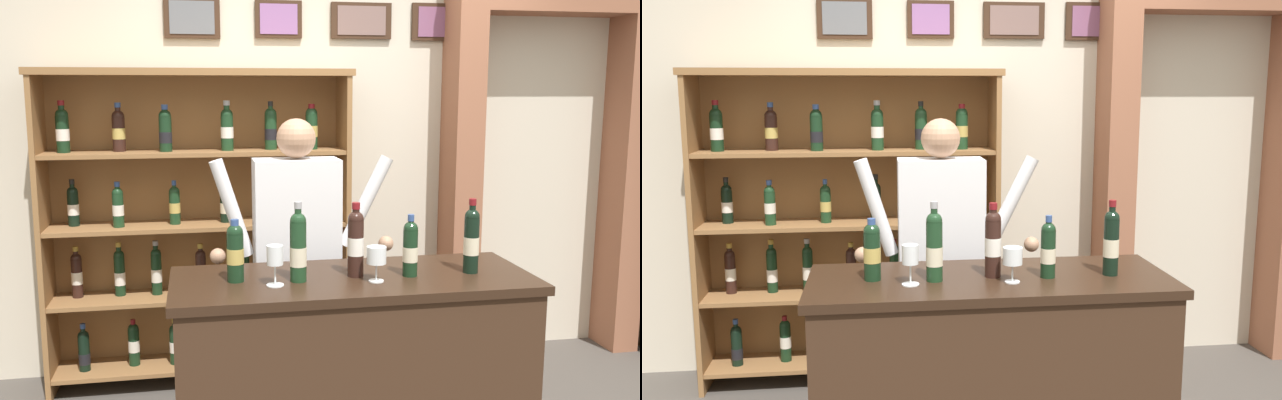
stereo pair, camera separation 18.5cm
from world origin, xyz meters
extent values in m
cube|color=beige|center=(0.00, 1.56, 1.69)|extent=(12.00, 0.16, 3.39)
cube|color=#382316|center=(-0.83, 1.47, 2.21)|extent=(0.33, 0.02, 0.24)
cube|color=slate|center=(-0.83, 1.45, 2.21)|extent=(0.27, 0.01, 0.19)
cube|color=#382316|center=(-0.31, 1.47, 2.21)|extent=(0.29, 0.02, 0.23)
cube|color=#895A96|center=(-0.31, 1.45, 2.21)|extent=(0.23, 0.01, 0.18)
cube|color=#382316|center=(0.21, 1.47, 2.21)|extent=(0.39, 0.02, 0.22)
cube|color=#755954|center=(0.21, 1.45, 2.21)|extent=(0.31, 0.01, 0.18)
cube|color=#382316|center=(0.73, 1.47, 2.21)|extent=(0.38, 0.02, 0.23)
cube|color=#7E4C6F|center=(0.73, 1.45, 2.21)|extent=(0.30, 0.01, 0.19)
cube|color=olive|center=(-1.71, 1.25, 0.95)|extent=(0.03, 0.34, 1.90)
cube|color=olive|center=(0.05, 1.25, 0.95)|extent=(0.03, 0.34, 1.90)
cube|color=olive|center=(-0.83, 1.41, 0.95)|extent=(1.79, 0.02, 1.90)
cube|color=olive|center=(-0.83, 1.25, 0.12)|extent=(1.73, 0.33, 0.02)
cylinder|color=black|center=(-1.52, 1.22, 0.24)|extent=(0.07, 0.07, 0.21)
sphere|color=black|center=(-1.52, 1.22, 0.35)|extent=(0.06, 0.06, 0.06)
cylinder|color=black|center=(-1.52, 1.22, 0.38)|extent=(0.03, 0.03, 0.08)
cylinder|color=navy|center=(-1.52, 1.22, 0.41)|extent=(0.03, 0.03, 0.03)
cylinder|color=black|center=(-1.52, 1.22, 0.21)|extent=(0.07, 0.07, 0.07)
cylinder|color=black|center=(-1.24, 1.25, 0.24)|extent=(0.07, 0.07, 0.22)
sphere|color=black|center=(-1.24, 1.25, 0.36)|extent=(0.06, 0.06, 0.06)
cylinder|color=black|center=(-1.24, 1.25, 0.38)|extent=(0.03, 0.03, 0.06)
cylinder|color=maroon|center=(-1.24, 1.25, 0.40)|extent=(0.03, 0.03, 0.03)
cylinder|color=silver|center=(-1.24, 1.25, 0.25)|extent=(0.07, 0.07, 0.07)
cylinder|color=black|center=(-0.99, 1.23, 0.24)|extent=(0.07, 0.07, 0.21)
sphere|color=black|center=(-0.99, 1.23, 0.35)|extent=(0.06, 0.06, 0.06)
cylinder|color=black|center=(-0.99, 1.23, 0.38)|extent=(0.03, 0.03, 0.07)
cylinder|color=#B79338|center=(-0.99, 1.23, 0.40)|extent=(0.03, 0.03, 0.03)
cylinder|color=silver|center=(-0.99, 1.23, 0.24)|extent=(0.07, 0.07, 0.07)
cylinder|color=#19381E|center=(-0.69, 1.26, 0.24)|extent=(0.07, 0.07, 0.21)
sphere|color=#19381E|center=(-0.69, 1.26, 0.35)|extent=(0.06, 0.06, 0.06)
cylinder|color=#19381E|center=(-0.69, 1.26, 0.37)|extent=(0.03, 0.03, 0.07)
cylinder|color=maroon|center=(-0.69, 1.26, 0.40)|extent=(0.03, 0.03, 0.03)
cylinder|color=beige|center=(-0.69, 1.26, 0.23)|extent=(0.07, 0.07, 0.07)
cylinder|color=black|center=(-0.43, 1.25, 0.24)|extent=(0.07, 0.07, 0.22)
sphere|color=black|center=(-0.43, 1.25, 0.36)|extent=(0.06, 0.06, 0.06)
cylinder|color=black|center=(-0.43, 1.25, 0.38)|extent=(0.03, 0.03, 0.06)
cylinder|color=maroon|center=(-0.43, 1.25, 0.40)|extent=(0.03, 0.03, 0.03)
cylinder|color=beige|center=(-0.43, 1.25, 0.24)|extent=(0.07, 0.07, 0.07)
cylinder|color=#19381E|center=(-0.14, 1.29, 0.24)|extent=(0.07, 0.07, 0.21)
sphere|color=#19381E|center=(-0.14, 1.29, 0.35)|extent=(0.06, 0.06, 0.06)
cylinder|color=#19381E|center=(-0.14, 1.29, 0.38)|extent=(0.03, 0.03, 0.08)
cylinder|color=navy|center=(-0.14, 1.29, 0.42)|extent=(0.03, 0.03, 0.03)
cylinder|color=silver|center=(-0.14, 1.29, 0.25)|extent=(0.07, 0.07, 0.07)
cube|color=olive|center=(-0.83, 1.25, 0.55)|extent=(1.73, 0.33, 0.02)
cylinder|color=black|center=(-1.55, 1.29, 0.68)|extent=(0.06, 0.06, 0.23)
sphere|color=black|center=(-1.55, 1.29, 0.80)|extent=(0.06, 0.06, 0.06)
cylinder|color=black|center=(-1.55, 1.29, 0.83)|extent=(0.03, 0.03, 0.07)
cylinder|color=#B79338|center=(-1.55, 1.29, 0.86)|extent=(0.03, 0.03, 0.03)
cylinder|color=silver|center=(-1.55, 1.29, 0.68)|extent=(0.06, 0.06, 0.07)
cylinder|color=black|center=(-1.30, 1.28, 0.69)|extent=(0.06, 0.06, 0.24)
sphere|color=black|center=(-1.30, 1.28, 0.81)|extent=(0.06, 0.06, 0.06)
cylinder|color=black|center=(-1.30, 1.28, 0.85)|extent=(0.03, 0.03, 0.08)
cylinder|color=#B79338|center=(-1.30, 1.28, 0.88)|extent=(0.03, 0.03, 0.03)
cylinder|color=silver|center=(-1.30, 1.28, 0.67)|extent=(0.06, 0.06, 0.08)
cylinder|color=black|center=(-1.09, 1.27, 0.69)|extent=(0.06, 0.06, 0.24)
sphere|color=black|center=(-1.09, 1.27, 0.82)|extent=(0.06, 0.06, 0.06)
cylinder|color=black|center=(-1.09, 1.27, 0.85)|extent=(0.03, 0.03, 0.08)
cylinder|color=#99999E|center=(-1.09, 1.27, 0.88)|extent=(0.03, 0.03, 0.03)
cylinder|color=silver|center=(-1.09, 1.27, 0.68)|extent=(0.06, 0.06, 0.08)
cylinder|color=black|center=(-0.83, 1.25, 0.68)|extent=(0.06, 0.06, 0.23)
sphere|color=black|center=(-0.83, 1.25, 0.80)|extent=(0.06, 0.06, 0.06)
cylinder|color=black|center=(-0.83, 1.25, 0.83)|extent=(0.03, 0.03, 0.07)
cylinder|color=#B79338|center=(-0.83, 1.25, 0.86)|extent=(0.03, 0.03, 0.03)
cylinder|color=tan|center=(-0.83, 1.25, 0.67)|extent=(0.06, 0.06, 0.07)
cylinder|color=#19381E|center=(-0.56, 1.27, 0.68)|extent=(0.06, 0.06, 0.24)
sphere|color=#19381E|center=(-0.56, 1.27, 0.81)|extent=(0.06, 0.06, 0.06)
cylinder|color=#19381E|center=(-0.56, 1.27, 0.84)|extent=(0.02, 0.02, 0.07)
cylinder|color=maroon|center=(-0.56, 1.27, 0.86)|extent=(0.03, 0.03, 0.03)
cylinder|color=beige|center=(-0.56, 1.27, 0.65)|extent=(0.06, 0.06, 0.08)
cylinder|color=black|center=(-0.36, 1.21, 0.69)|extent=(0.06, 0.06, 0.24)
sphere|color=black|center=(-0.36, 1.21, 0.81)|extent=(0.06, 0.06, 0.06)
cylinder|color=black|center=(-0.36, 1.21, 0.84)|extent=(0.03, 0.03, 0.08)
cylinder|color=#B79338|center=(-0.36, 1.21, 0.87)|extent=(0.03, 0.03, 0.03)
cylinder|color=silver|center=(-0.36, 1.21, 0.69)|extent=(0.06, 0.06, 0.08)
cylinder|color=black|center=(-0.07, 1.26, 0.68)|extent=(0.06, 0.06, 0.23)
sphere|color=black|center=(-0.07, 1.26, 0.80)|extent=(0.06, 0.06, 0.06)
cylinder|color=black|center=(-0.07, 1.26, 0.83)|extent=(0.03, 0.03, 0.07)
cylinder|color=#B79338|center=(-0.07, 1.26, 0.86)|extent=(0.03, 0.03, 0.03)
cylinder|color=black|center=(-0.07, 1.26, 0.67)|extent=(0.06, 0.06, 0.07)
cube|color=olive|center=(-0.83, 1.25, 0.99)|extent=(1.73, 0.33, 0.02)
cylinder|color=black|center=(-1.55, 1.29, 1.10)|extent=(0.06, 0.06, 0.19)
sphere|color=black|center=(-1.55, 1.29, 1.20)|extent=(0.06, 0.06, 0.06)
cylinder|color=black|center=(-1.55, 1.29, 1.23)|extent=(0.03, 0.03, 0.08)
cylinder|color=black|center=(-1.55, 1.29, 1.26)|extent=(0.03, 0.03, 0.03)
cylinder|color=silver|center=(-1.55, 1.29, 1.09)|extent=(0.07, 0.07, 0.06)
cylinder|color=#19381E|center=(-1.29, 1.21, 1.09)|extent=(0.06, 0.06, 0.19)
sphere|color=#19381E|center=(-1.29, 1.21, 1.20)|extent=(0.06, 0.06, 0.06)
cylinder|color=#19381E|center=(-1.29, 1.21, 1.22)|extent=(0.03, 0.03, 0.07)
cylinder|color=navy|center=(-1.29, 1.21, 1.25)|extent=(0.03, 0.03, 0.03)
cylinder|color=silver|center=(-1.29, 1.21, 1.10)|extent=(0.07, 0.07, 0.06)
cylinder|color=#19381E|center=(-0.97, 1.24, 1.09)|extent=(0.06, 0.06, 0.19)
sphere|color=#19381E|center=(-0.97, 1.24, 1.19)|extent=(0.06, 0.06, 0.06)
cylinder|color=#19381E|center=(-0.97, 1.24, 1.22)|extent=(0.02, 0.02, 0.07)
cylinder|color=navy|center=(-0.97, 1.24, 1.24)|extent=(0.03, 0.03, 0.03)
cylinder|color=tan|center=(-0.97, 1.24, 1.10)|extent=(0.07, 0.07, 0.06)
cylinder|color=black|center=(-0.67, 1.25, 1.10)|extent=(0.06, 0.06, 0.20)
sphere|color=black|center=(-0.67, 1.25, 1.20)|extent=(0.06, 0.06, 0.06)
cylinder|color=black|center=(-0.67, 1.25, 1.24)|extent=(0.03, 0.03, 0.08)
cylinder|color=black|center=(-0.67, 1.25, 1.27)|extent=(0.03, 0.03, 0.03)
cylinder|color=beige|center=(-0.67, 1.25, 1.08)|extent=(0.07, 0.07, 0.06)
cylinder|color=black|center=(-0.38, 1.27, 1.10)|extent=(0.06, 0.06, 0.19)
sphere|color=black|center=(-0.38, 1.27, 1.20)|extent=(0.06, 0.06, 0.06)
cylinder|color=black|center=(-0.38, 1.27, 1.23)|extent=(0.03, 0.03, 0.08)
cylinder|color=#99999E|center=(-0.38, 1.27, 1.26)|extent=(0.03, 0.03, 0.03)
cylinder|color=black|center=(-0.38, 1.27, 1.08)|extent=(0.07, 0.07, 0.06)
cylinder|color=black|center=(-0.10, 1.23, 1.10)|extent=(0.06, 0.06, 0.20)
sphere|color=black|center=(-0.10, 1.23, 1.20)|extent=(0.06, 0.06, 0.06)
cylinder|color=black|center=(-0.10, 1.23, 1.23)|extent=(0.02, 0.02, 0.06)
cylinder|color=#B79338|center=(-0.10, 1.23, 1.25)|extent=(0.03, 0.03, 0.03)
cylinder|color=tan|center=(-0.10, 1.23, 1.07)|extent=(0.07, 0.07, 0.06)
cube|color=olive|center=(-0.83, 1.25, 1.42)|extent=(1.73, 0.33, 0.02)
cylinder|color=black|center=(-1.57, 1.25, 1.53)|extent=(0.07, 0.07, 0.21)
sphere|color=black|center=(-1.57, 1.25, 1.64)|extent=(0.07, 0.07, 0.07)
cylinder|color=black|center=(-1.57, 1.25, 1.68)|extent=(0.03, 0.03, 0.08)
cylinder|color=maroon|center=(-1.57, 1.25, 1.71)|extent=(0.04, 0.04, 0.03)
cylinder|color=silver|center=(-1.57, 1.25, 1.53)|extent=(0.07, 0.07, 0.07)
cylinder|color=black|center=(-1.27, 1.27, 1.53)|extent=(0.07, 0.07, 0.19)
sphere|color=black|center=(-1.27, 1.27, 1.63)|extent=(0.07, 0.07, 0.07)
cylinder|color=black|center=(-1.27, 1.27, 1.67)|extent=(0.03, 0.03, 0.08)
cylinder|color=navy|center=(-1.27, 1.27, 1.70)|extent=(0.04, 0.04, 0.03)
cylinder|color=tan|center=(-1.27, 1.27, 1.53)|extent=(0.07, 0.07, 0.06)
cylinder|color=black|center=(-1.00, 1.22, 1.53)|extent=(0.07, 0.07, 0.20)
sphere|color=black|center=(-1.00, 1.22, 1.63)|extent=(0.07, 0.07, 0.07)
cylinder|color=black|center=(-1.00, 1.22, 1.66)|extent=(0.03, 0.03, 0.07)
cylinder|color=navy|center=(-1.00, 1.22, 1.69)|extent=(0.04, 0.04, 0.03)
cylinder|color=black|center=(-1.00, 1.22, 1.51)|extent=(0.07, 0.07, 0.06)
cylinder|color=#19381E|center=(-0.65, 1.22, 1.53)|extent=(0.07, 0.07, 0.20)
sphere|color=#19381E|center=(-0.65, 1.22, 1.64)|extent=(0.07, 0.07, 0.07)
cylinder|color=#19381E|center=(-0.65, 1.22, 1.67)|extent=(0.03, 0.03, 0.08)
cylinder|color=#99999E|center=(-0.65, 1.22, 1.71)|extent=(0.04, 0.04, 0.03)
cylinder|color=silver|center=(-0.65, 1.22, 1.54)|extent=(0.07, 0.07, 0.06)
cylinder|color=#19381E|center=(-0.39, 1.24, 1.53)|extent=(0.07, 0.07, 0.21)
sphere|color=#19381E|center=(-0.39, 1.24, 1.64)|extent=(0.07, 0.07, 0.07)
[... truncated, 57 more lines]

